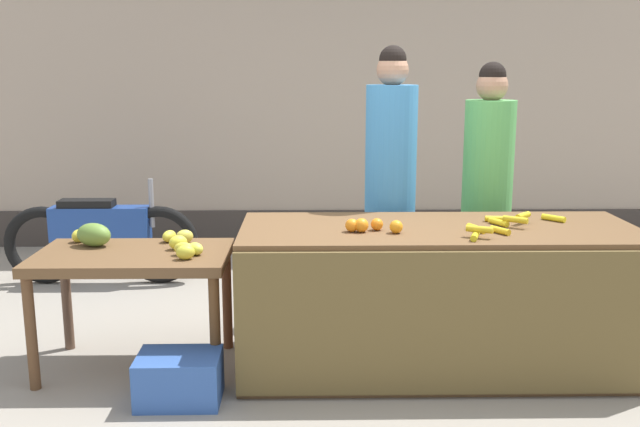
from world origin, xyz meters
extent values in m
plane|color=gray|center=(0.00, 0.00, 0.00)|extent=(24.00, 24.00, 0.00)
cube|color=tan|center=(0.00, 3.04, 1.74)|extent=(9.35, 0.20, 3.47)
cube|color=#3F3833|center=(0.00, 2.93, 0.18)|extent=(9.35, 0.04, 0.36)
cube|color=brown|center=(0.45, 0.00, 0.43)|extent=(2.29, 0.86, 0.85)
cube|color=brown|center=(0.45, -0.45, 0.43)|extent=(2.29, 0.03, 0.79)
cube|color=brown|center=(-1.33, 0.00, 0.68)|extent=(1.11, 0.67, 0.06)
cylinder|color=brown|center=(-1.83, -0.29, 0.32)|extent=(0.06, 0.06, 0.65)
cylinder|color=brown|center=(-0.82, -0.29, 0.32)|extent=(0.06, 0.06, 0.65)
cylinder|color=brown|center=(-1.83, 0.29, 0.32)|extent=(0.06, 0.06, 0.65)
cylinder|color=brown|center=(-0.82, 0.29, 0.32)|extent=(0.06, 0.06, 0.65)
cylinder|color=gold|center=(0.81, 0.13, 0.87)|extent=(0.13, 0.05, 0.04)
cylinder|color=gold|center=(0.59, -0.29, 0.87)|extent=(0.09, 0.16, 0.04)
cylinder|color=yellow|center=(0.80, 0.03, 0.87)|extent=(0.10, 0.14, 0.04)
cylinder|color=gold|center=(0.75, -0.18, 0.87)|extent=(0.10, 0.13, 0.04)
cylinder|color=yellow|center=(0.63, -0.12, 0.87)|extent=(0.09, 0.14, 0.04)
cylinder|color=yellow|center=(1.16, 0.14, 0.87)|extent=(0.13, 0.13, 0.04)
cylinder|color=gold|center=(0.88, -0.04, 0.90)|extent=(0.14, 0.11, 0.04)
cylinder|color=yellow|center=(0.95, 0.07, 0.90)|extent=(0.11, 0.12, 0.04)
cylinder|color=gold|center=(0.61, -0.28, 0.90)|extent=(0.15, 0.09, 0.04)
sphere|color=orange|center=(0.08, -0.08, 0.89)|extent=(0.07, 0.07, 0.07)
sphere|color=orange|center=(-0.01, -0.13, 0.89)|extent=(0.08, 0.08, 0.08)
sphere|color=orange|center=(-0.06, -0.12, 0.89)|extent=(0.07, 0.07, 0.07)
sphere|color=orange|center=(0.18, -0.16, 0.89)|extent=(0.07, 0.07, 0.07)
ellipsoid|color=yellow|center=(-1.01, -0.08, 0.75)|extent=(0.12, 0.09, 0.08)
ellipsoid|color=gold|center=(-0.99, -0.17, 0.75)|extent=(0.12, 0.09, 0.08)
ellipsoid|color=yellow|center=(-1.16, 0.24, 0.74)|extent=(0.10, 0.13, 0.07)
ellipsoid|color=yellow|center=(-1.71, 0.24, 0.75)|extent=(0.10, 0.11, 0.08)
ellipsoid|color=yellow|center=(-1.07, 0.05, 0.75)|extent=(0.13, 0.12, 0.08)
ellipsoid|color=#D4C847|center=(-1.06, 0.20, 0.75)|extent=(0.13, 0.11, 0.08)
ellipsoid|color=#DADF48|center=(-0.95, -0.07, 0.74)|extent=(0.13, 0.13, 0.07)
ellipsoid|color=olive|center=(-1.59, 0.14, 0.78)|extent=(0.26, 0.21, 0.14)
cylinder|color=#33333D|center=(0.24, 0.68, 0.37)|extent=(0.29, 0.29, 0.74)
cylinder|color=#3F8CCC|center=(0.24, 0.68, 1.19)|extent=(0.34, 0.34, 0.90)
sphere|color=tan|center=(0.24, 0.68, 1.74)|extent=(0.21, 0.21, 0.21)
sphere|color=black|center=(0.24, 0.68, 1.81)|extent=(0.18, 0.18, 0.18)
cylinder|color=#33333D|center=(0.92, 0.78, 0.35)|extent=(0.29, 0.29, 0.69)
cylinder|color=#59B259|center=(0.92, 0.78, 1.12)|extent=(0.34, 0.34, 0.85)
sphere|color=tan|center=(0.92, 0.78, 1.64)|extent=(0.21, 0.21, 0.21)
sphere|color=black|center=(0.92, 0.78, 1.70)|extent=(0.18, 0.18, 0.18)
torus|color=black|center=(-1.54, 1.69, 0.33)|extent=(0.65, 0.09, 0.65)
torus|color=black|center=(-2.49, 1.69, 0.33)|extent=(0.65, 0.09, 0.65)
cube|color=navy|center=(-2.01, 1.69, 0.51)|extent=(0.80, 0.18, 0.28)
cube|color=black|center=(-2.11, 1.69, 0.67)|extent=(0.44, 0.16, 0.08)
cylinder|color=gray|center=(-1.59, 1.69, 0.68)|extent=(0.04, 0.04, 0.40)
cube|color=#3359A5|center=(-1.00, -0.45, 0.13)|extent=(0.44, 0.32, 0.26)
ellipsoid|color=tan|center=(-0.52, 0.66, 0.25)|extent=(0.42, 0.45, 0.50)
camera|label=1|loc=(-0.30, -3.93, 1.74)|focal=39.29mm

